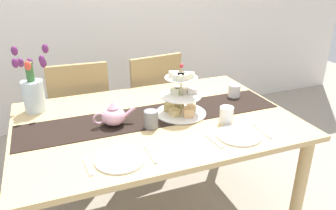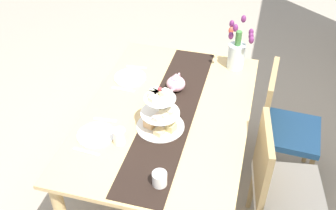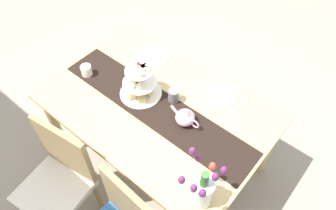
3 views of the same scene
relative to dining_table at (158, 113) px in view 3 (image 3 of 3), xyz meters
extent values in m
plane|color=gray|center=(0.00, 0.00, -0.63)|extent=(8.00, 8.00, 0.00)
cube|color=tan|center=(0.00, 0.00, 0.08)|extent=(1.56, 1.06, 0.03)
cylinder|color=tan|center=(-0.71, -0.46, -0.28)|extent=(0.07, 0.07, 0.70)
cylinder|color=tan|center=(0.71, -0.46, -0.28)|extent=(0.07, 0.07, 0.70)
cylinder|color=tan|center=(0.71, 0.46, -0.28)|extent=(0.07, 0.07, 0.70)
cube|color=#9C8254|center=(-0.35, 0.64, 0.05)|extent=(0.42, 0.06, 0.45)
cylinder|color=#9C8254|center=(0.41, 0.68, -0.43)|extent=(0.04, 0.04, 0.41)
cylinder|color=#9C8254|center=(0.05, 0.63, -0.43)|extent=(0.04, 0.04, 0.41)
cube|color=silver|center=(0.21, 0.83, -0.20)|extent=(0.48, 0.48, 0.05)
cube|color=#9C8254|center=(0.23, 0.64, 0.05)|extent=(0.42, 0.10, 0.45)
cube|color=black|center=(0.00, 0.03, 0.10)|extent=(1.52, 0.30, 0.00)
cylinder|color=beige|center=(0.16, 0.00, 0.24)|extent=(0.01, 0.01, 0.28)
cylinder|color=white|center=(0.16, 0.00, 0.10)|extent=(0.30, 0.30, 0.01)
cylinder|color=white|center=(0.16, 0.00, 0.21)|extent=(0.24, 0.24, 0.01)
cylinder|color=white|center=(0.16, 0.00, 0.32)|extent=(0.19, 0.19, 0.01)
cube|color=beige|center=(0.23, 0.01, 0.12)|extent=(0.07, 0.07, 0.04)
cube|color=#DECA82|center=(0.18, 0.08, 0.13)|extent=(0.07, 0.07, 0.05)
cube|color=#D2BB74|center=(0.11, 0.05, 0.13)|extent=(0.08, 0.08, 0.04)
cube|color=#E2C57E|center=(0.11, -0.03, 0.12)|extent=(0.06, 0.06, 0.04)
cube|color=#EDBB7E|center=(0.18, -0.06, 0.13)|extent=(0.07, 0.08, 0.05)
cube|color=silver|center=(0.23, 0.00, 0.23)|extent=(0.06, 0.05, 0.03)
cube|color=#F1E3C1|center=(0.20, 0.03, 0.23)|extent=(0.06, 0.07, 0.03)
cube|color=beige|center=(0.16, 0.05, 0.23)|extent=(0.04, 0.06, 0.03)
cube|color=beige|center=(0.14, 0.03, 0.23)|extent=(0.06, 0.07, 0.03)
cube|color=beige|center=(0.12, 0.02, 0.34)|extent=(0.06, 0.05, 0.03)
cube|color=silver|center=(0.12, -0.03, 0.34)|extent=(0.06, 0.07, 0.03)
cube|color=beige|center=(0.14, -0.04, 0.34)|extent=(0.05, 0.06, 0.03)
cube|color=beige|center=(0.16, -0.04, 0.34)|extent=(0.04, 0.06, 0.03)
cube|color=beige|center=(0.19, -0.03, 0.34)|extent=(0.07, 0.06, 0.03)
sphere|color=red|center=(0.16, 0.00, 0.39)|extent=(0.02, 0.02, 0.02)
ellipsoid|color=#E5A8BC|center=(-0.24, 0.00, 0.15)|extent=(0.13, 0.13, 0.10)
cone|color=#E5A8BC|center=(-0.24, 0.00, 0.22)|extent=(0.06, 0.06, 0.04)
cylinder|color=#E5A8BC|center=(-0.15, 0.00, 0.16)|extent=(0.07, 0.02, 0.06)
torus|color=#E5A8BC|center=(-0.32, 0.00, 0.15)|extent=(0.07, 0.01, 0.07)
cylinder|color=silver|center=(-0.64, 0.36, 0.19)|extent=(0.13, 0.13, 0.19)
cylinder|color=#3D7538|center=(-0.64, 0.36, 0.33)|extent=(0.04, 0.04, 0.12)
ellipsoid|color=#6B2860|center=(-0.53, 0.34, 0.47)|extent=(0.04, 0.04, 0.06)
ellipsoid|color=#6B2860|center=(-0.56, 0.46, 0.38)|extent=(0.04, 0.04, 0.06)
ellipsoid|color=#6B2860|center=(-0.63, 0.45, 0.37)|extent=(0.04, 0.04, 0.06)
ellipsoid|color=#6B2860|center=(-0.68, 0.44, 0.38)|extent=(0.04, 0.04, 0.06)
ellipsoid|color=#6B2860|center=(-0.70, 0.38, 0.46)|extent=(0.04, 0.04, 0.06)
ellipsoid|color=#6B2860|center=(-0.70, 0.30, 0.42)|extent=(0.04, 0.04, 0.06)
ellipsoid|color=#EF4C38|center=(-0.64, 0.30, 0.39)|extent=(0.04, 0.04, 0.06)
ellipsoid|color=#6B2860|center=(-0.56, 0.31, 0.40)|extent=(0.04, 0.04, 0.06)
cylinder|color=white|center=(0.60, 0.12, 0.14)|extent=(0.08, 0.08, 0.08)
cylinder|color=white|center=(-0.29, -0.36, 0.10)|extent=(0.23, 0.23, 0.01)
cube|color=silver|center=(-0.44, -0.36, 0.10)|extent=(0.03, 0.15, 0.01)
cube|color=silver|center=(-0.15, -0.36, 0.10)|extent=(0.02, 0.17, 0.01)
cylinder|color=white|center=(0.33, -0.36, 0.10)|extent=(0.23, 0.23, 0.01)
cube|color=silver|center=(0.19, -0.36, 0.10)|extent=(0.03, 0.15, 0.01)
cube|color=silver|center=(0.48, -0.36, 0.10)|extent=(0.03, 0.17, 0.01)
cylinder|color=slate|center=(-0.06, -0.10, 0.14)|extent=(0.08, 0.08, 0.09)
cylinder|color=white|center=(0.35, -0.20, 0.14)|extent=(0.08, 0.08, 0.09)
camera|label=1|loc=(-0.55, -1.61, 0.92)|focal=35.01mm
camera|label=2|loc=(1.89, 0.51, 1.73)|focal=41.79mm
camera|label=3|loc=(-0.97, 1.05, 1.84)|focal=34.75mm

